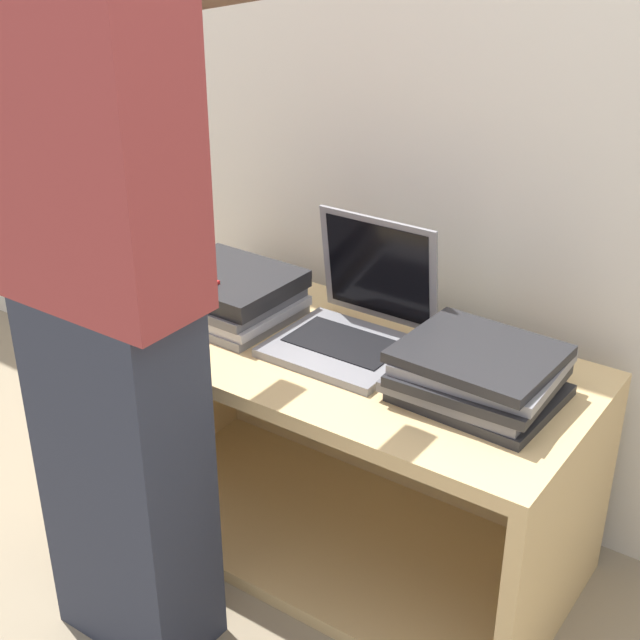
{
  "coord_description": "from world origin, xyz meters",
  "views": [
    {
      "loc": [
        1.01,
        -1.24,
        1.56
      ],
      "look_at": [
        0.0,
        0.2,
        0.68
      ],
      "focal_mm": 50.0,
      "sensor_mm": 36.0,
      "label": 1
    }
  ],
  "objects_px": {
    "laptop_stack_right": "(479,373)",
    "person": "(105,282)",
    "laptop_open": "(354,322)",
    "laptop_stack_left": "(228,294)"
  },
  "relations": [
    {
      "from": "laptop_stack_right",
      "to": "person",
      "type": "xyz_separation_m",
      "value": [
        -0.56,
        -0.5,
        0.25
      ]
    },
    {
      "from": "laptop_open",
      "to": "laptop_stack_left",
      "type": "xyz_separation_m",
      "value": [
        -0.35,
        -0.05,
        -0.0
      ]
    },
    {
      "from": "laptop_stack_left",
      "to": "person",
      "type": "distance_m",
      "value": 0.58
    },
    {
      "from": "laptop_stack_right",
      "to": "person",
      "type": "relative_size",
      "value": 0.2
    },
    {
      "from": "person",
      "to": "laptop_open",
      "type": "bearing_deg",
      "value": 69.32
    },
    {
      "from": "laptop_open",
      "to": "laptop_stack_right",
      "type": "height_order",
      "value": "laptop_open"
    },
    {
      "from": "laptop_open",
      "to": "person",
      "type": "xyz_separation_m",
      "value": [
        -0.21,
        -0.55,
        0.25
      ]
    },
    {
      "from": "person",
      "to": "laptop_stack_right",
      "type": "bearing_deg",
      "value": 41.88
    },
    {
      "from": "laptop_stack_right",
      "to": "person",
      "type": "height_order",
      "value": "person"
    },
    {
      "from": "laptop_open",
      "to": "laptop_stack_right",
      "type": "bearing_deg",
      "value": -8.61
    }
  ]
}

